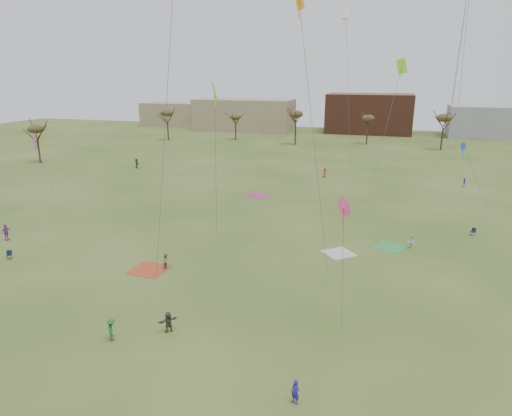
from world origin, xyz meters
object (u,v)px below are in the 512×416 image
(camp_chair_right, at_px, (472,233))
(radio_tower, at_px, (458,69))
(camp_chair_left, at_px, (9,257))
(flyer_near_center, at_px, (112,330))
(flyer_near_right, at_px, (295,392))

(camp_chair_right, bearing_deg, radio_tower, 121.59)
(camp_chair_left, bearing_deg, camp_chair_right, -13.76)
(camp_chair_left, relative_size, camp_chair_right, 1.00)
(flyer_near_center, bearing_deg, camp_chair_right, -81.83)
(flyer_near_center, height_order, radio_tower, radio_tower)
(camp_chair_right, bearing_deg, flyer_near_center, -95.93)
(flyer_near_center, xyz_separation_m, camp_chair_right, (27.44, 30.19, -0.56))
(flyer_near_right, xyz_separation_m, camp_chair_right, (13.95, 32.64, -0.49))
(flyer_near_center, relative_size, flyer_near_right, 1.09)
(flyer_near_center, xyz_separation_m, radio_tower, (35.66, 129.00, 18.39))
(flyer_near_right, bearing_deg, camp_chair_left, -172.47)
(flyer_near_right, relative_size, camp_chair_left, 1.73)
(flyer_near_center, distance_m, camp_chair_left, 20.46)
(camp_chair_left, height_order, camp_chair_right, same)
(camp_chair_left, height_order, radio_tower, radio_tower)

